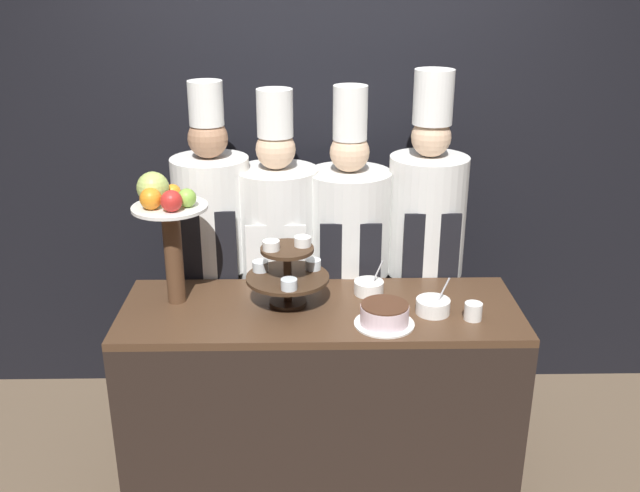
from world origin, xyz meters
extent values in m
cube|color=black|center=(0.00, 1.20, 1.40)|extent=(10.00, 0.06, 2.80)
cube|color=black|center=(0.00, 0.31, 0.42)|extent=(1.74, 0.62, 0.85)
cube|color=#4C3321|center=(0.00, 0.31, 0.87)|extent=(1.74, 0.62, 0.03)
cylinder|color=#3D2819|center=(-0.14, 0.35, 0.89)|extent=(0.16, 0.16, 0.02)
cylinder|color=#3D2819|center=(-0.14, 0.35, 1.02)|extent=(0.04, 0.04, 0.27)
cylinder|color=#3D2819|center=(-0.14, 0.35, 1.01)|extent=(0.36, 0.36, 0.02)
cylinder|color=#3D2819|center=(-0.14, 0.35, 1.14)|extent=(0.23, 0.23, 0.02)
cylinder|color=silver|center=(-0.26, 0.41, 1.04)|extent=(0.07, 0.07, 0.04)
cylinder|color=green|center=(-0.26, 0.41, 1.03)|extent=(0.06, 0.06, 0.03)
cylinder|color=silver|center=(-0.13, 0.22, 1.04)|extent=(0.07, 0.07, 0.04)
cylinder|color=red|center=(-0.13, 0.22, 1.03)|extent=(0.06, 0.06, 0.03)
cylinder|color=silver|center=(-0.03, 0.43, 1.04)|extent=(0.07, 0.07, 0.04)
cylinder|color=beige|center=(-0.03, 0.43, 1.03)|extent=(0.06, 0.06, 0.03)
cylinder|color=white|center=(-0.21, 0.33, 1.17)|extent=(0.07, 0.07, 0.04)
cylinder|color=white|center=(-0.08, 0.37, 1.17)|extent=(0.07, 0.07, 0.04)
cylinder|color=brown|center=(-0.64, 0.39, 1.10)|extent=(0.08, 0.08, 0.43)
cylinder|color=white|center=(-0.64, 0.39, 1.32)|extent=(0.32, 0.32, 0.01)
sphere|color=#84B742|center=(-0.56, 0.37, 1.37)|extent=(0.08, 0.08, 0.08)
sphere|color=orange|center=(-0.64, 0.47, 1.37)|extent=(0.07, 0.07, 0.07)
sphere|color=#ADC160|center=(-0.71, 0.42, 1.40)|extent=(0.14, 0.14, 0.14)
sphere|color=orange|center=(-0.70, 0.34, 1.38)|extent=(0.09, 0.09, 0.09)
sphere|color=red|center=(-0.61, 0.31, 1.38)|extent=(0.09, 0.09, 0.09)
cylinder|color=white|center=(0.26, 0.15, 0.89)|extent=(0.25, 0.25, 0.01)
cylinder|color=silver|center=(0.26, 0.15, 0.93)|extent=(0.20, 0.20, 0.08)
cylinder|color=#472819|center=(0.26, 0.15, 0.97)|extent=(0.20, 0.20, 0.01)
cylinder|color=white|center=(0.64, 0.19, 0.92)|extent=(0.08, 0.08, 0.07)
cylinder|color=white|center=(0.48, 0.25, 0.92)|extent=(0.15, 0.15, 0.06)
cylinder|color=#BCBCC1|center=(0.52, 0.25, 0.99)|extent=(0.05, 0.01, 0.11)
cylinder|color=white|center=(0.22, 0.45, 0.91)|extent=(0.13, 0.13, 0.06)
cylinder|color=#BCBCC1|center=(0.26, 0.45, 0.99)|extent=(0.05, 0.01, 0.11)
cube|color=#38332D|center=(-0.52, 0.81, 0.44)|extent=(0.28, 0.15, 0.88)
cylinder|color=white|center=(-0.52, 0.81, 1.15)|extent=(0.38, 0.38, 0.55)
cube|color=black|center=(-0.52, 0.64, 1.04)|extent=(0.26, 0.01, 0.35)
sphere|color=#A37556|center=(-0.52, 0.81, 1.52)|extent=(0.19, 0.19, 0.19)
cylinder|color=white|center=(-0.52, 0.81, 1.69)|extent=(0.16, 0.16, 0.20)
cube|color=#38332D|center=(-0.20, 0.81, 0.40)|extent=(0.30, 0.17, 0.80)
cylinder|color=white|center=(-0.20, 0.81, 1.09)|extent=(0.41, 0.41, 0.57)
cube|color=white|center=(-0.20, 0.62, 0.97)|extent=(0.28, 0.01, 0.37)
sphere|color=#DBB28E|center=(-0.20, 0.81, 1.47)|extent=(0.19, 0.19, 0.19)
cylinder|color=white|center=(-0.20, 0.81, 1.64)|extent=(0.17, 0.17, 0.22)
cube|color=#38332D|center=(0.15, 0.81, 0.42)|extent=(0.31, 0.17, 0.84)
cylinder|color=silver|center=(0.15, 0.81, 1.10)|extent=(0.41, 0.41, 0.52)
cube|color=black|center=(0.15, 0.62, 1.00)|extent=(0.29, 0.01, 0.33)
sphere|color=#DBB28E|center=(0.15, 0.81, 1.45)|extent=(0.19, 0.19, 0.19)
cylinder|color=white|center=(0.15, 0.81, 1.64)|extent=(0.16, 0.16, 0.25)
cube|color=#28282D|center=(0.53, 0.81, 0.42)|extent=(0.29, 0.16, 0.84)
cylinder|color=silver|center=(0.53, 0.81, 1.13)|extent=(0.38, 0.38, 0.59)
cube|color=black|center=(0.53, 0.63, 1.01)|extent=(0.27, 0.01, 0.38)
sphere|color=#DBB28E|center=(0.53, 0.81, 1.52)|extent=(0.19, 0.19, 0.19)
cylinder|color=white|center=(0.53, 0.81, 1.71)|extent=(0.19, 0.19, 0.25)
camera|label=1|loc=(-0.05, -2.49, 2.27)|focal=40.00mm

